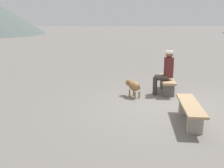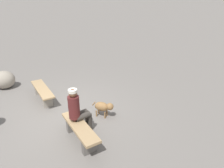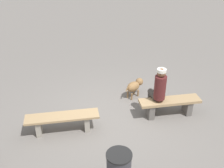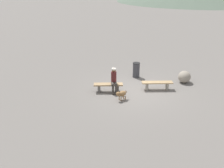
# 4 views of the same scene
# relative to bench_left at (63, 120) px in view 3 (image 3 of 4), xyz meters

# --- Properties ---
(ground) EXTENTS (210.00, 210.00, 0.06)m
(ground) POSITION_rel_bench_left_xyz_m (1.21, 0.11, -0.35)
(ground) COLOR slate
(bench_left) EXTENTS (1.69, 0.51, 0.44)m
(bench_left) POSITION_rel_bench_left_xyz_m (0.00, 0.00, 0.00)
(bench_left) COLOR gray
(bench_left) RESTS_ON ground
(bench_right) EXTENTS (1.56, 0.50, 0.45)m
(bench_right) POSITION_rel_bench_left_xyz_m (2.65, 0.01, -0.01)
(bench_right) COLOR #605B56
(bench_right) RESTS_ON ground
(seated_person) EXTENTS (0.31, 0.58, 1.32)m
(seated_person) POSITION_rel_bench_left_xyz_m (2.36, 0.13, 0.43)
(seated_person) COLOR #511E1E
(seated_person) RESTS_ON ground
(dog) EXTENTS (0.61, 0.47, 0.49)m
(dog) POSITION_rel_bench_left_xyz_m (2.09, 1.09, 0.02)
(dog) COLOR olive
(dog) RESTS_ON ground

